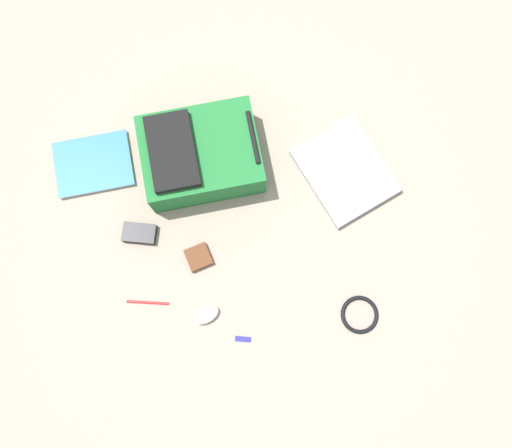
{
  "coord_description": "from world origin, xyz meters",
  "views": [
    {
      "loc": [
        0.37,
        -0.05,
        1.91
      ],
      "look_at": [
        -0.0,
        0.04,
        0.02
      ],
      "focal_mm": 38.0,
      "sensor_mm": 36.0,
      "label": 1
    }
  ],
  "objects_px": {
    "laptop": "(345,171)",
    "power_brick": "(139,233)",
    "cable_coil": "(360,315)",
    "usb_stick": "(243,339)",
    "earbud_pouch": "(199,257)",
    "book_comic": "(93,164)",
    "pen_black": "(148,303)",
    "backpack": "(200,155)",
    "computer_mouse": "(206,315)"
  },
  "relations": [
    {
      "from": "laptop",
      "to": "power_brick",
      "type": "distance_m",
      "value": 0.78
    },
    {
      "from": "laptop",
      "to": "cable_coil",
      "type": "relative_size",
      "value": 3.08
    },
    {
      "from": "power_brick",
      "to": "usb_stick",
      "type": "distance_m",
      "value": 0.52
    },
    {
      "from": "cable_coil",
      "to": "earbud_pouch",
      "type": "distance_m",
      "value": 0.6
    },
    {
      "from": "book_comic",
      "to": "pen_black",
      "type": "distance_m",
      "value": 0.55
    },
    {
      "from": "pen_black",
      "to": "usb_stick",
      "type": "relative_size",
      "value": 2.74
    },
    {
      "from": "backpack",
      "to": "computer_mouse",
      "type": "xyz_separation_m",
      "value": [
        0.55,
        -0.1,
        -0.07
      ]
    },
    {
      "from": "cable_coil",
      "to": "backpack",
      "type": "bearing_deg",
      "value": -147.65
    },
    {
      "from": "laptop",
      "to": "power_brick",
      "type": "bearing_deg",
      "value": -85.59
    },
    {
      "from": "book_comic",
      "to": "usb_stick",
      "type": "bearing_deg",
      "value": 28.43
    },
    {
      "from": "laptop",
      "to": "usb_stick",
      "type": "bearing_deg",
      "value": -44.65
    },
    {
      "from": "power_brick",
      "to": "usb_stick",
      "type": "bearing_deg",
      "value": 32.21
    },
    {
      "from": "backpack",
      "to": "laptop",
      "type": "bearing_deg",
      "value": 72.99
    },
    {
      "from": "backpack",
      "to": "cable_coil",
      "type": "distance_m",
      "value": 0.79
    },
    {
      "from": "laptop",
      "to": "usb_stick",
      "type": "relative_size",
      "value": 7.48
    },
    {
      "from": "power_brick",
      "to": "usb_stick",
      "type": "xyz_separation_m",
      "value": [
        0.44,
        0.28,
        -0.01
      ]
    },
    {
      "from": "cable_coil",
      "to": "usb_stick",
      "type": "distance_m",
      "value": 0.41
    },
    {
      "from": "backpack",
      "to": "cable_coil",
      "type": "bearing_deg",
      "value": 32.35
    },
    {
      "from": "usb_stick",
      "to": "laptop",
      "type": "bearing_deg",
      "value": 135.35
    },
    {
      "from": "laptop",
      "to": "computer_mouse",
      "type": "relative_size",
      "value": 4.42
    },
    {
      "from": "backpack",
      "to": "cable_coil",
      "type": "xyz_separation_m",
      "value": [
        0.66,
        0.42,
        -0.08
      ]
    },
    {
      "from": "backpack",
      "to": "pen_black",
      "type": "height_order",
      "value": "backpack"
    },
    {
      "from": "earbud_pouch",
      "to": "power_brick",
      "type": "bearing_deg",
      "value": -124.83
    },
    {
      "from": "backpack",
      "to": "power_brick",
      "type": "bearing_deg",
      "value": -51.69
    },
    {
      "from": "power_brick",
      "to": "pen_black",
      "type": "height_order",
      "value": "power_brick"
    },
    {
      "from": "computer_mouse",
      "to": "usb_stick",
      "type": "relative_size",
      "value": 1.69
    },
    {
      "from": "computer_mouse",
      "to": "power_brick",
      "type": "height_order",
      "value": "computer_mouse"
    },
    {
      "from": "laptop",
      "to": "computer_mouse",
      "type": "bearing_deg",
      "value": -56.8
    },
    {
      "from": "laptop",
      "to": "pen_black",
      "type": "xyz_separation_m",
      "value": [
        0.31,
        -0.79,
        -0.01
      ]
    },
    {
      "from": "backpack",
      "to": "power_brick",
      "type": "relative_size",
      "value": 3.58
    },
    {
      "from": "power_brick",
      "to": "earbud_pouch",
      "type": "distance_m",
      "value": 0.23
    },
    {
      "from": "computer_mouse",
      "to": "pen_black",
      "type": "distance_m",
      "value": 0.21
    },
    {
      "from": "book_comic",
      "to": "pen_black",
      "type": "bearing_deg",
      "value": 10.57
    },
    {
      "from": "book_comic",
      "to": "cable_coil",
      "type": "xyz_separation_m",
      "value": [
        0.74,
        0.81,
        -0.0
      ]
    },
    {
      "from": "laptop",
      "to": "cable_coil",
      "type": "xyz_separation_m",
      "value": [
        0.51,
        -0.08,
        -0.01
      ]
    },
    {
      "from": "earbud_pouch",
      "to": "laptop",
      "type": "bearing_deg",
      "value": 107.97
    },
    {
      "from": "backpack",
      "to": "laptop",
      "type": "distance_m",
      "value": 0.53
    },
    {
      "from": "backpack",
      "to": "usb_stick",
      "type": "relative_size",
      "value": 7.68
    },
    {
      "from": "computer_mouse",
      "to": "power_brick",
      "type": "bearing_deg",
      "value": -168.92
    },
    {
      "from": "power_brick",
      "to": "pen_black",
      "type": "distance_m",
      "value": 0.25
    },
    {
      "from": "computer_mouse",
      "to": "cable_coil",
      "type": "relative_size",
      "value": 0.7
    },
    {
      "from": "laptop",
      "to": "computer_mouse",
      "type": "height_order",
      "value": "computer_mouse"
    },
    {
      "from": "power_brick",
      "to": "usb_stick",
      "type": "height_order",
      "value": "power_brick"
    },
    {
      "from": "cable_coil",
      "to": "power_brick",
      "type": "xyz_separation_m",
      "value": [
        -0.45,
        -0.69,
        0.01
      ]
    },
    {
      "from": "backpack",
      "to": "computer_mouse",
      "type": "bearing_deg",
      "value": -10.08
    },
    {
      "from": "computer_mouse",
      "to": "earbud_pouch",
      "type": "distance_m",
      "value": 0.2
    },
    {
      "from": "computer_mouse",
      "to": "usb_stick",
      "type": "height_order",
      "value": "computer_mouse"
    },
    {
      "from": "pen_black",
      "to": "usb_stick",
      "type": "bearing_deg",
      "value": 56.63
    },
    {
      "from": "backpack",
      "to": "laptop",
      "type": "height_order",
      "value": "backpack"
    },
    {
      "from": "backpack",
      "to": "computer_mouse",
      "type": "height_order",
      "value": "backpack"
    }
  ]
}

